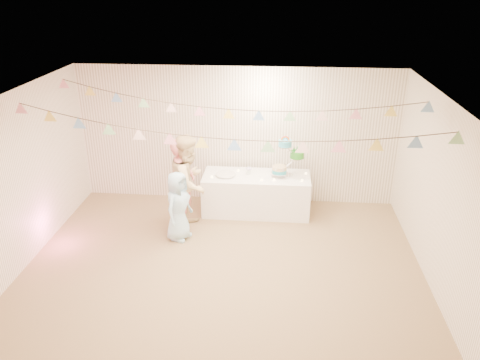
# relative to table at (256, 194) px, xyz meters

# --- Properties ---
(floor) EXTENTS (6.00, 6.00, 0.00)m
(floor) POSITION_rel_table_xyz_m (-0.40, -1.97, -0.37)
(floor) COLOR olive
(floor) RESTS_ON ground
(ceiling) EXTENTS (6.00, 6.00, 0.00)m
(ceiling) POSITION_rel_table_xyz_m (-0.40, -1.97, 2.23)
(ceiling) COLOR silver
(ceiling) RESTS_ON ground
(back_wall) EXTENTS (6.00, 6.00, 0.00)m
(back_wall) POSITION_rel_table_xyz_m (-0.40, 0.53, 0.93)
(back_wall) COLOR white
(back_wall) RESTS_ON ground
(front_wall) EXTENTS (6.00, 6.00, 0.00)m
(front_wall) POSITION_rel_table_xyz_m (-0.40, -4.47, 0.93)
(front_wall) COLOR white
(front_wall) RESTS_ON ground
(left_wall) EXTENTS (5.00, 5.00, 0.00)m
(left_wall) POSITION_rel_table_xyz_m (-3.40, -1.97, 0.93)
(left_wall) COLOR white
(left_wall) RESTS_ON ground
(right_wall) EXTENTS (5.00, 5.00, 0.00)m
(right_wall) POSITION_rel_table_xyz_m (2.60, -1.97, 0.93)
(right_wall) COLOR white
(right_wall) RESTS_ON ground
(table) EXTENTS (1.95, 0.78, 0.73)m
(table) POSITION_rel_table_xyz_m (0.00, 0.00, 0.00)
(table) COLOR white
(table) RESTS_ON floor
(cake_stand) EXTENTS (0.63, 0.37, 0.71)m
(cake_stand) POSITION_rel_table_xyz_m (0.55, 0.05, 0.74)
(cake_stand) COLOR silver
(cake_stand) RESTS_ON table
(cake_bottom) EXTENTS (0.31, 0.31, 0.15)m
(cake_bottom) POSITION_rel_table_xyz_m (0.40, -0.01, 0.47)
(cake_bottom) COLOR #26A8B5
(cake_bottom) RESTS_ON cake_stand
(cake_middle) EXTENTS (0.27, 0.27, 0.22)m
(cake_middle) POSITION_rel_table_xyz_m (0.73, 0.14, 0.74)
(cake_middle) COLOR #27841D
(cake_middle) RESTS_ON cake_stand
(cake_top_tier) EXTENTS (0.25, 0.25, 0.19)m
(cake_top_tier) POSITION_rel_table_xyz_m (0.49, 0.02, 1.01)
(cake_top_tier) COLOR #42B2CF
(cake_top_tier) RESTS_ON cake_stand
(platter) EXTENTS (0.36, 0.36, 0.02)m
(platter) POSITION_rel_table_xyz_m (-0.56, -0.05, 0.39)
(platter) COLOR white
(platter) RESTS_ON table
(posy) EXTENTS (0.12, 0.12, 0.14)m
(posy) POSITION_rel_table_xyz_m (-0.14, 0.05, 0.46)
(posy) COLOR white
(posy) RESTS_ON table
(person_adult_a) EXTENTS (0.42, 0.61, 1.62)m
(person_adult_a) POSITION_rel_table_xyz_m (-1.22, -0.64, 0.45)
(person_adult_a) COLOR #D16F6D
(person_adult_a) RESTS_ON floor
(person_adult_b) EXTENTS (0.80, 0.94, 1.70)m
(person_adult_b) POSITION_rel_table_xyz_m (-1.11, -0.67, 0.48)
(person_adult_b) COLOR beige
(person_adult_b) RESTS_ON floor
(person_child) EXTENTS (0.57, 0.68, 1.20)m
(person_child) POSITION_rel_table_xyz_m (-1.23, -1.07, 0.23)
(person_child) COLOR #B2E1FC
(person_child) RESTS_ON floor
(bunting_back) EXTENTS (5.60, 1.10, 0.40)m
(bunting_back) POSITION_rel_table_xyz_m (-0.40, -0.87, 1.98)
(bunting_back) COLOR pink
(bunting_back) RESTS_ON ceiling
(bunting_front) EXTENTS (5.60, 0.90, 0.36)m
(bunting_front) POSITION_rel_table_xyz_m (-0.40, -2.17, 1.95)
(bunting_front) COLOR #72A5E5
(bunting_front) RESTS_ON ceiling
(tealight_0) EXTENTS (0.04, 0.04, 0.03)m
(tealight_0) POSITION_rel_table_xyz_m (-0.80, -0.15, 0.38)
(tealight_0) COLOR #FFD88C
(tealight_0) RESTS_ON table
(tealight_1) EXTENTS (0.04, 0.04, 0.03)m
(tealight_1) POSITION_rel_table_xyz_m (-0.35, 0.18, 0.38)
(tealight_1) COLOR #FFD88C
(tealight_1) RESTS_ON table
(tealight_2) EXTENTS (0.04, 0.04, 0.03)m
(tealight_2) POSITION_rel_table_xyz_m (0.10, -0.22, 0.38)
(tealight_2) COLOR #FFD88C
(tealight_2) RESTS_ON table
(tealight_3) EXTENTS (0.04, 0.04, 0.03)m
(tealight_3) POSITION_rel_table_xyz_m (0.35, 0.22, 0.38)
(tealight_3) COLOR #FFD88C
(tealight_3) RESTS_ON table
(tealight_4) EXTENTS (0.04, 0.04, 0.03)m
(tealight_4) POSITION_rel_table_xyz_m (0.82, -0.18, 0.38)
(tealight_4) COLOR #FFD88C
(tealight_4) RESTS_ON table
(tealight_5) EXTENTS (0.04, 0.04, 0.03)m
(tealight_5) POSITION_rel_table_xyz_m (0.90, 0.15, 0.38)
(tealight_5) COLOR #FFD88C
(tealight_5) RESTS_ON table
(tealight_6) EXTENTS (0.04, 0.04, 0.03)m
(tealight_6) POSITION_rel_table_xyz_m (0.32, -0.19, 0.38)
(tealight_6) COLOR #FFD88C
(tealight_6) RESTS_ON table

